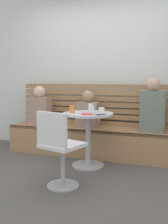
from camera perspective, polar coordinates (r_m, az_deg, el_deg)
name	(u,v)px	position (r m, az deg, el deg)	size (l,w,h in m)	color
ground	(60,183)	(3.19, -5.11, -14.88)	(8.00, 8.00, 0.00)	#514C47
back_wall	(101,63)	(4.50, 3.65, 10.36)	(5.20, 0.10, 2.90)	silver
booth_bench	(92,141)	(4.19, 1.82, -6.31)	(2.70, 0.52, 0.44)	#A87C51
booth_backrest	(97,105)	(4.32, 2.84, 1.60)	(2.65, 0.04, 0.67)	#9A7249
cafe_table	(88,129)	(3.61, 0.89, -3.66)	(0.68, 0.68, 0.74)	#ADADB2
white_chair	(59,147)	(2.90, -5.46, -7.41)	(0.50, 0.50, 0.85)	#ADADB2
person_adult	(153,108)	(3.87, 14.53, 0.86)	(0.34, 0.22, 0.77)	slate
person_child_left	(40,108)	(4.45, -9.48, 0.91)	(0.34, 0.22, 0.64)	#9E7F6B
person_child_middle	(88,111)	(4.13, 0.87, 0.14)	(0.34, 0.22, 0.58)	#9E7F6B
cup_ceramic_white	(102,110)	(3.59, 3.80, 0.41)	(0.08, 0.08, 0.07)	white
cup_water_clear	(91,108)	(3.70, 1.49, 0.95)	(0.07, 0.07, 0.11)	white
cup_glass_short	(91,110)	(3.58, 1.59, 0.50)	(0.08, 0.08, 0.08)	silver
cup_tumbler_orange	(72,109)	(3.52, -2.56, 0.55)	(0.07, 0.07, 0.10)	orange
plate_small	(87,114)	(3.40, 0.72, -0.42)	(0.17, 0.17, 0.01)	#DB4C42
phone_on_table	(100,114)	(3.38, 3.51, -0.53)	(0.07, 0.14, 0.01)	black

